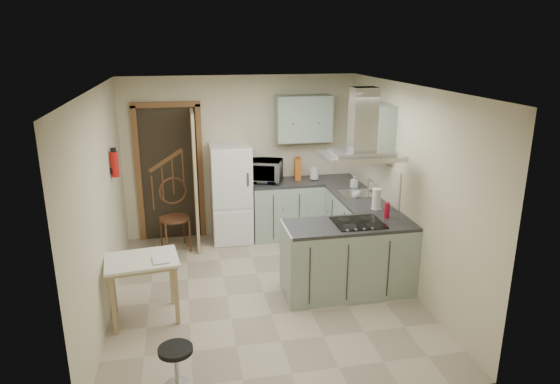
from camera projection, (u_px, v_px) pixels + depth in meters
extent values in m
plane|color=tan|center=(264.00, 292.00, 6.18)|extent=(4.20, 4.20, 0.00)
plane|color=silver|center=(262.00, 87.00, 5.45)|extent=(4.20, 4.20, 0.00)
plane|color=beige|center=(241.00, 157.00, 7.79)|extent=(3.60, 0.00, 3.60)
plane|color=beige|center=(101.00, 206.00, 5.48)|extent=(0.00, 4.20, 4.20)
plane|color=beige|center=(407.00, 188.00, 6.15)|extent=(0.00, 4.20, 4.20)
cube|color=brown|center=(170.00, 173.00, 7.61)|extent=(1.10, 0.12, 2.10)
cube|color=white|center=(231.00, 194.00, 7.61)|extent=(0.60, 0.60, 1.50)
cube|color=#9EB2A0|center=(286.00, 209.00, 7.86)|extent=(1.08, 0.60, 0.90)
cube|color=#9EB2A0|center=(351.00, 220.00, 7.38)|extent=(0.60, 1.95, 0.90)
cube|color=beige|center=(301.00, 160.00, 7.98)|extent=(1.68, 0.02, 0.50)
cube|color=#9EB2A0|center=(303.00, 118.00, 7.63)|extent=(0.85, 0.35, 0.70)
cube|color=#9EB2A0|center=(371.00, 129.00, 6.74)|extent=(0.35, 0.90, 0.70)
cube|color=#9EB2A0|center=(349.00, 258.00, 6.07)|extent=(1.55, 0.65, 0.90)
cube|color=black|center=(358.00, 223.00, 5.96)|extent=(0.58, 0.50, 0.01)
cube|color=silver|center=(362.00, 156.00, 5.72)|extent=(0.90, 0.55, 0.10)
cube|color=silver|center=(356.00, 194.00, 7.09)|extent=(0.45, 0.40, 0.01)
cylinder|color=#B2140F|center=(114.00, 164.00, 6.27)|extent=(0.10, 0.10, 0.32)
cube|color=#D9A585|center=(144.00, 289.00, 5.51)|extent=(0.84, 0.67, 0.72)
cube|color=#51371B|center=(174.00, 219.00, 7.32)|extent=(0.52, 0.52, 0.97)
cylinder|color=black|center=(177.00, 368.00, 4.43)|extent=(0.34, 0.34, 0.41)
imported|color=black|center=(261.00, 171.00, 7.69)|extent=(0.72, 0.60, 0.34)
cylinder|color=silver|center=(314.00, 173.00, 7.78)|extent=(0.16, 0.16, 0.21)
cube|color=#C35D17|center=(298.00, 168.00, 7.83)|extent=(0.13, 0.23, 0.33)
imported|color=#9F9EAA|center=(354.00, 182.00, 7.37)|extent=(0.09, 0.09, 0.18)
cylinder|color=white|center=(376.00, 199.00, 6.41)|extent=(0.14, 0.14, 0.29)
imported|color=silver|center=(356.00, 194.00, 6.92)|extent=(0.15, 0.15, 0.09)
cylinder|color=red|center=(387.00, 210.00, 6.11)|extent=(0.09, 0.09, 0.19)
imported|color=#973832|center=(152.00, 257.00, 5.32)|extent=(0.20, 0.25, 0.10)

